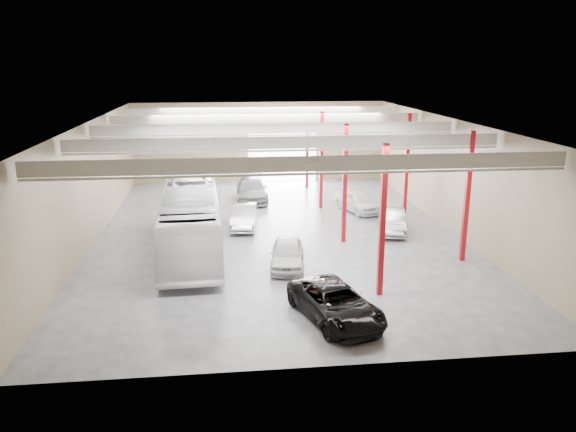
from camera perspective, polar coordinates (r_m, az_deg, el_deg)
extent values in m
cube|color=#434247|center=(35.16, -1.12, -1.78)|extent=(22.00, 32.00, 0.01)
cube|color=silver|center=(33.76, -1.19, 9.64)|extent=(22.00, 32.00, 0.12)
cube|color=#756349|center=(50.02, -2.91, 7.49)|extent=(22.00, 0.12, 7.00)
cube|color=#756349|center=(19.02, 3.44, -5.91)|extent=(22.00, 0.12, 7.00)
cube|color=#756349|center=(35.04, -19.40, 3.18)|extent=(0.12, 32.00, 7.00)
cube|color=#756349|center=(36.96, 16.12, 4.05)|extent=(0.12, 32.00, 7.00)
cube|color=white|center=(50.18, -0.59, 6.38)|extent=(6.00, 0.20, 5.00)
cube|color=maroon|center=(25.40, 9.58, -0.57)|extent=(0.25, 0.25, 7.00)
cube|color=maroon|center=(32.93, 5.78, 3.25)|extent=(0.25, 0.25, 7.00)
cube|color=maroon|center=(40.64, 3.40, 5.63)|extent=(0.25, 0.25, 7.00)
cube|color=maroon|center=(47.46, 1.95, 7.06)|extent=(0.25, 0.25, 7.00)
cube|color=maroon|center=(30.99, 17.73, 1.81)|extent=(0.25, 0.25, 7.00)
cube|color=maroon|center=(40.11, 11.98, 5.19)|extent=(0.25, 0.25, 7.00)
cube|color=beige|center=(22.01, 1.77, 5.32)|extent=(21.60, 0.15, 0.60)
cube|color=beige|center=(22.08, 1.77, 4.30)|extent=(21.60, 0.10, 0.10)
cube|color=beige|center=(27.89, -0.01, 7.48)|extent=(21.60, 0.15, 0.60)
cube|color=beige|center=(27.94, -0.01, 6.67)|extent=(21.60, 0.10, 0.10)
cube|color=beige|center=(33.81, -1.18, 8.88)|extent=(21.60, 0.15, 0.60)
cube|color=beige|center=(33.85, -1.18, 8.21)|extent=(21.60, 0.10, 0.10)
cube|color=beige|center=(39.75, -2.01, 9.86)|extent=(21.60, 0.15, 0.60)
cube|color=beige|center=(39.79, -2.00, 9.29)|extent=(21.60, 0.10, 0.10)
cube|color=beige|center=(45.71, -2.62, 10.58)|extent=(21.60, 0.15, 0.60)
cube|color=beige|center=(45.74, -2.62, 10.09)|extent=(21.60, 0.10, 0.10)
imported|color=white|center=(32.02, -9.89, -0.32)|extent=(3.67, 13.35, 3.69)
imported|color=black|center=(23.59, 4.86, -8.83)|extent=(3.89, 5.83, 1.49)
imported|color=silver|center=(29.32, -0.05, -3.85)|extent=(2.27, 4.45, 1.45)
imported|color=#A9A8AD|center=(36.37, -4.51, -0.04)|extent=(1.96, 4.55, 1.46)
imported|color=slate|center=(43.55, -3.69, 2.72)|extent=(2.50, 5.88, 1.69)
imported|color=#ABABAF|center=(35.87, 10.50, -0.49)|extent=(2.48, 4.61, 1.44)
imported|color=white|center=(40.46, 7.06, 1.50)|extent=(2.98, 4.67, 1.48)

